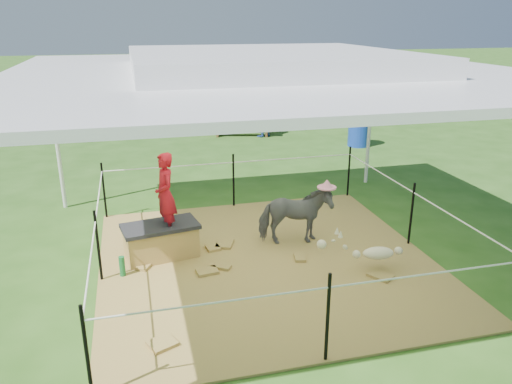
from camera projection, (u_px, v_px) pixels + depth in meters
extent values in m
plane|color=#2D5919|center=(266.00, 262.00, 7.10)|extent=(90.00, 90.00, 0.00)
cube|color=brown|center=(266.00, 261.00, 7.10)|extent=(4.60, 4.60, 0.03)
cylinder|color=silver|center=(56.00, 138.00, 8.72)|extent=(0.07, 0.07, 2.60)
cylinder|color=silver|center=(370.00, 121.00, 10.11)|extent=(0.07, 0.07, 2.60)
cube|color=white|center=(268.00, 72.00, 6.23)|extent=(6.30, 6.30, 0.08)
cube|color=white|center=(268.00, 60.00, 6.18)|extent=(3.30, 3.30, 0.22)
cylinder|color=black|center=(104.00, 191.00, 8.47)|extent=(0.04, 0.04, 1.00)
cylinder|color=black|center=(234.00, 181.00, 8.99)|extent=(0.04, 0.04, 1.00)
cylinder|color=black|center=(349.00, 172.00, 9.52)|extent=(0.04, 0.04, 1.00)
cylinder|color=black|center=(98.00, 247.00, 6.41)|extent=(0.04, 0.04, 1.00)
cylinder|color=black|center=(411.00, 215.00, 7.46)|extent=(0.04, 0.04, 1.00)
cylinder|color=black|center=(87.00, 355.00, 4.36)|extent=(0.04, 0.04, 1.00)
cylinder|color=black|center=(328.00, 319.00, 4.88)|extent=(0.04, 0.04, 1.00)
cylinder|color=white|center=(233.00, 162.00, 8.88)|extent=(4.50, 0.02, 0.02)
cylinder|color=white|center=(329.00, 287.00, 4.76)|extent=(4.50, 0.02, 0.02)
cylinder|color=white|center=(414.00, 193.00, 7.34)|extent=(0.02, 4.50, 0.02)
cylinder|color=white|center=(95.00, 222.00, 6.30)|extent=(0.02, 4.50, 0.02)
cube|color=#AA7F3E|center=(161.00, 242.00, 7.13)|extent=(1.06, 0.66, 0.44)
cube|color=black|center=(160.00, 226.00, 7.05)|extent=(1.14, 0.73, 0.06)
imported|color=red|center=(165.00, 188.00, 6.88)|extent=(0.36, 0.48, 1.19)
cylinder|color=#197032|center=(122.00, 266.00, 6.62)|extent=(0.09, 0.09, 0.28)
imported|color=#4A4A4F|center=(295.00, 216.00, 7.46)|extent=(1.12, 0.62, 0.90)
cylinder|color=pink|center=(296.00, 183.00, 7.29)|extent=(0.28, 0.28, 0.13)
cylinder|color=#163AA9|center=(359.00, 130.00, 13.39)|extent=(0.60, 0.60, 0.88)
cube|color=brown|center=(242.00, 120.00, 14.96)|extent=(2.11, 1.75, 0.77)
cube|color=brown|center=(348.00, 108.00, 16.83)|extent=(2.23, 1.78, 0.84)
imported|color=blue|center=(262.00, 118.00, 14.42)|extent=(0.64, 0.57, 1.07)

